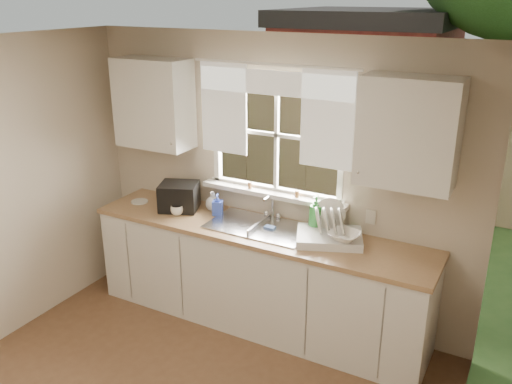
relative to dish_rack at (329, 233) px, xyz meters
The scene contains 19 objects.
room_walls 1.93m from the dish_rack, 109.05° to the right, with size 3.62×4.02×2.50m.
ceiling 2.40m from the dish_rack, 109.71° to the right, with size 3.60×4.00×0.02m, color silver.
window 0.85m from the dish_rack, 157.18° to the left, with size 1.38×0.16×1.06m.
curtains 1.16m from the dish_rack, 161.32° to the left, with size 1.50×0.03×0.81m.
base_cabinets 0.83m from the dish_rack, behind, with size 3.00×0.62×0.87m, color silver.
countertop 0.63m from the dish_rack, behind, with size 3.04×0.65×0.04m, color #9F794F.
upper_cabinet_left 1.98m from the dish_rack, behind, with size 0.70×0.33×0.80m, color silver.
upper_cabinet_right 1.02m from the dish_rack, ahead, with size 0.70×0.33×0.80m, color silver.
wall_outlet 0.37m from the dish_rack, 43.77° to the left, with size 0.08×0.01×0.12m, color beige.
sill_jars 0.68m from the dish_rack, 161.84° to the left, with size 0.50×0.04×0.06m.
sink 0.64m from the dish_rack, behind, with size 0.88×0.52×0.40m.
dish_rack is the anchor object (origin of this frame).
bowl 0.16m from the dish_rack, 20.62° to the right, with size 0.24×0.24×0.06m, color white.
soap_bottle_a 0.22m from the dish_rack, 148.07° to the left, with size 0.13×0.13×0.33m, color #2C8733.
soap_bottle_b 1.08m from the dish_rack, behind, with size 0.09×0.09×0.20m, color #3048B4.
soap_bottle_c 1.19m from the dish_rack, behind, with size 0.14×0.14×0.18m, color beige.
saucer 1.91m from the dish_rack, behind, with size 0.16×0.16×0.01m, color silver.
cup 1.41m from the dish_rack, behind, with size 0.12×0.12×0.09m, color white.
black_appliance 1.47m from the dish_rack, behind, with size 0.34×0.29×0.25m, color black.
Camera 1 is at (1.99, -2.03, 2.79)m, focal length 38.00 mm.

